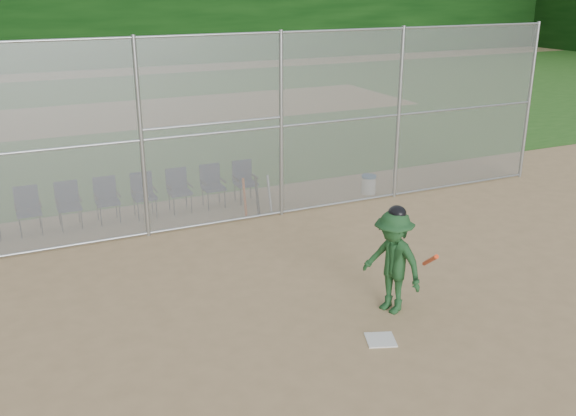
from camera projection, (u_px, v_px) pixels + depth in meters
name	position (u px, v px, depth m)	size (l,w,h in m)	color
ground	(358.00, 326.00, 9.70)	(100.00, 100.00, 0.00)	tan
grass_strip	(121.00, 115.00, 25.08)	(100.00, 100.00, 0.00)	#2A5E1C
dirt_patch_far	(121.00, 115.00, 25.08)	(24.00, 24.00, 0.00)	tan
backstop_fence	(237.00, 128.00, 13.28)	(16.09, 0.09, 4.00)	gray
home_plate	(381.00, 340.00, 9.32)	(0.41, 0.41, 0.02)	white
batter_at_plate	(393.00, 261.00, 9.90)	(1.05, 1.37, 1.75)	#1D4822
water_cooler	(369.00, 184.00, 15.71)	(0.37, 0.37, 0.46)	white
spare_bats	(257.00, 195.00, 14.29)	(0.66, 0.27, 0.85)	#D84C14
chair_2	(29.00, 211.00, 13.13)	(0.54, 0.52, 0.96)	#0E1936
chair_3	(69.00, 206.00, 13.45)	(0.54, 0.52, 0.96)	#0E1936
chair_4	(108.00, 201.00, 13.77)	(0.54, 0.52, 0.96)	#0E1936
chair_5	(144.00, 196.00, 14.08)	(0.54, 0.52, 0.96)	#0E1936
chair_6	(180.00, 191.00, 14.40)	(0.54, 0.52, 0.96)	#0E1936
chair_7	(213.00, 187.00, 14.71)	(0.54, 0.52, 0.96)	#0E1936
chair_8	(246.00, 182.00, 15.03)	(0.54, 0.52, 0.96)	#0E1936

